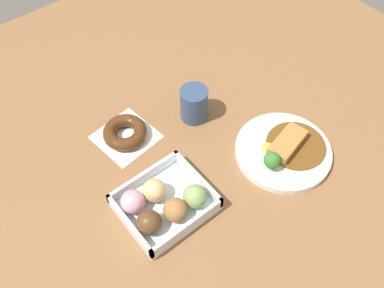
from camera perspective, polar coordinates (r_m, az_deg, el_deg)
name	(u,v)px	position (r m, az deg, el deg)	size (l,w,h in m)	color
ground_plane	(209,162)	(1.00, 2.35, -2.51)	(1.60, 1.60, 0.00)	brown
curry_plate	(284,150)	(1.02, 12.37, -0.85)	(0.23, 0.23, 0.07)	white
donut_box	(163,204)	(0.91, -3.96, -8.16)	(0.19, 0.17, 0.07)	silver
chocolate_ring_donut	(125,133)	(1.04, -9.10, 1.53)	(0.15, 0.15, 0.03)	white
coffee_mug	(194,104)	(1.05, 0.27, 5.47)	(0.07, 0.07, 0.09)	#33476B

